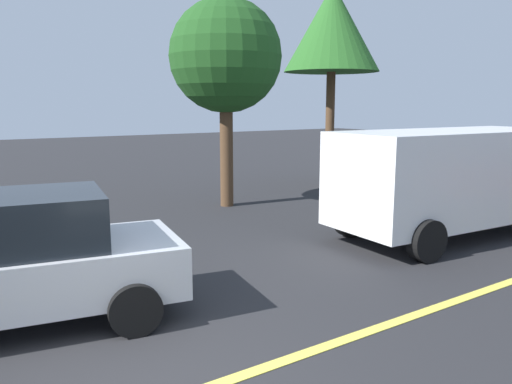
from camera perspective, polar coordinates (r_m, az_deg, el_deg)
lane_marking_centre at (r=6.49m, az=12.40°, el=-15.10°), size 28.00×0.16×0.01m
white_van at (r=11.11m, az=20.99°, el=1.67°), size 5.33×2.55×2.20m
tree_left_verge at (r=17.32m, az=8.56°, el=17.62°), size 3.10×3.10×6.52m
tree_centre_verge at (r=13.61m, az=-3.44°, el=14.88°), size 2.94×2.94×5.43m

